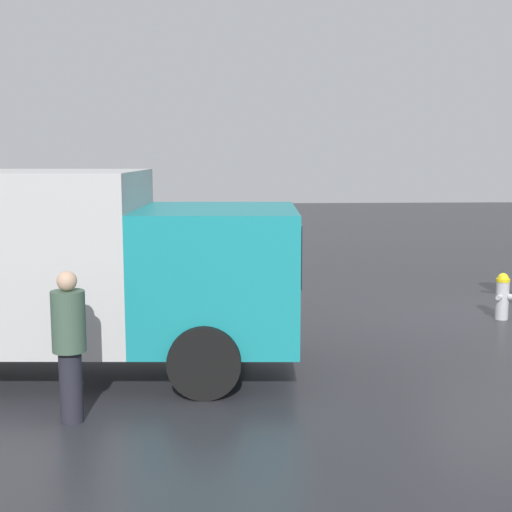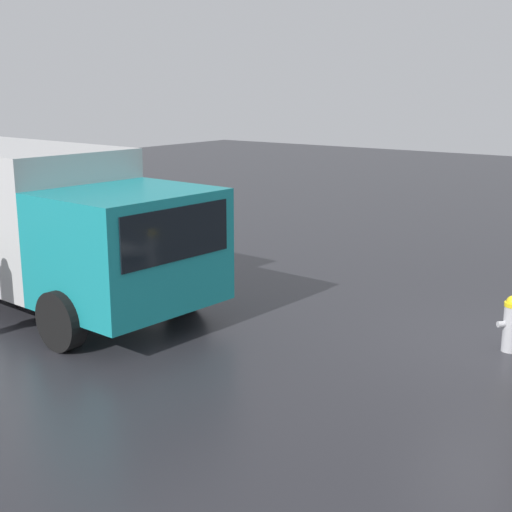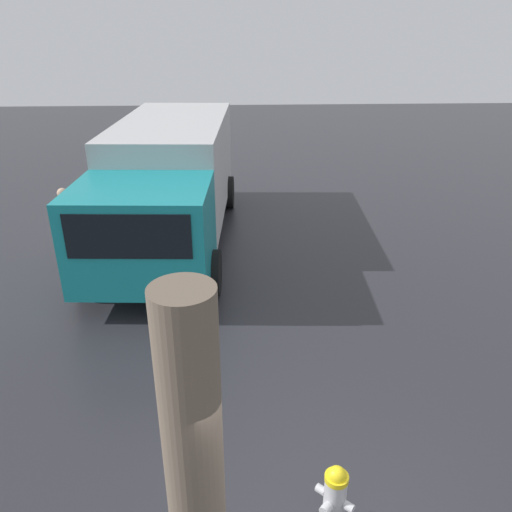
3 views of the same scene
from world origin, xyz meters
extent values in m
plane|color=#28282D|center=(0.00, 0.00, 0.00)|extent=(60.00, 60.00, 0.00)
cylinder|color=#B7B7BC|center=(0.00, 0.00, 0.34)|extent=(0.23, 0.23, 0.68)
cylinder|color=yellow|center=(0.00, 0.00, 0.71)|extent=(0.24, 0.24, 0.06)
sphere|color=yellow|center=(0.00, 0.00, 0.74)|extent=(0.20, 0.20, 0.20)
cylinder|color=#B7B7BC|center=(-0.12, 0.11, 0.42)|extent=(0.15, 0.15, 0.11)
cylinder|color=#B7B7BC|center=(-0.11, -0.12, 0.42)|extent=(0.13, 0.13, 0.09)
cylinder|color=#B7B7BC|center=(0.11, 0.12, 0.42)|extent=(0.13, 0.13, 0.09)
cube|color=teal|center=(5.09, 2.65, 1.34)|extent=(2.25, 2.60, 1.78)
cube|color=black|center=(4.02, 2.71, 1.69)|extent=(0.15, 2.08, 0.78)
cylinder|color=black|center=(5.12, 1.40, 0.45)|extent=(0.91, 0.33, 0.90)
cylinder|color=black|center=(5.26, 3.88, 0.45)|extent=(0.91, 0.33, 0.90)
cylinder|color=#23232D|center=(6.72, 4.58, 0.40)|extent=(0.25, 0.25, 0.81)
cylinder|color=#3F5947|center=(6.72, 4.58, 1.15)|extent=(0.37, 0.37, 0.67)
sphere|color=tan|center=(6.72, 4.58, 1.59)|extent=(0.22, 0.22, 0.22)
camera|label=1|loc=(5.09, 12.27, 2.96)|focal=50.00mm
camera|label=2|loc=(-2.92, 10.06, 3.77)|focal=50.00mm
camera|label=3|loc=(-3.54, 0.98, 4.85)|focal=35.00mm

